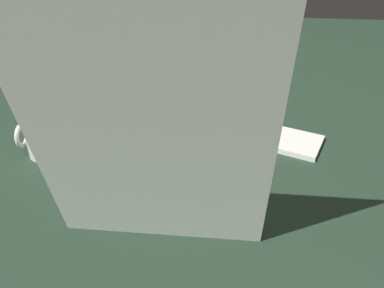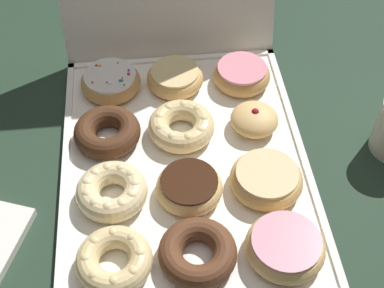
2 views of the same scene
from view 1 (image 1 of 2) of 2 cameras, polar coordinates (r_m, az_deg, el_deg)
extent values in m
plane|color=#233828|center=(1.13, -1.86, -2.39)|extent=(3.00, 3.00, 0.00)
cube|color=white|center=(1.13, -1.87, -2.18)|extent=(0.42, 0.55, 0.01)
cube|color=white|center=(1.36, -0.45, 4.25)|extent=(0.42, 0.01, 0.01)
cube|color=white|center=(0.92, -4.00, -11.40)|extent=(0.42, 0.01, 0.01)
cube|color=white|center=(1.12, 8.52, -2.63)|extent=(0.01, 0.55, 0.01)
cube|color=white|center=(1.17, -11.84, -1.48)|extent=(0.01, 0.55, 0.01)
cube|color=white|center=(0.69, -5.94, -0.36)|extent=(0.42, 0.16, 0.54)
torus|color=#EACC8C|center=(1.27, 4.67, 3.11)|extent=(0.11, 0.11, 0.04)
sphere|color=#EACC8C|center=(1.27, 2.93, 3.59)|extent=(0.02, 0.02, 0.02)
sphere|color=#EACC8C|center=(1.24, 3.38, 2.96)|extent=(0.02, 0.02, 0.02)
sphere|color=#EACC8C|center=(1.23, 4.64, 2.63)|extent=(0.02, 0.02, 0.02)
sphere|color=#EACC8C|center=(1.24, 5.93, 2.83)|extent=(0.02, 0.02, 0.02)
sphere|color=#EACC8C|center=(1.27, 6.46, 3.40)|extent=(0.02, 0.02, 0.02)
sphere|color=#EACC8C|center=(1.29, 5.96, 4.02)|extent=(0.02, 0.02, 0.02)
sphere|color=#EACC8C|center=(1.30, 4.74, 4.32)|extent=(0.02, 0.02, 0.02)
sphere|color=#EACC8C|center=(1.29, 3.50, 4.14)|extent=(0.02, 0.02, 0.02)
torus|color=#59331E|center=(1.28, -0.86, 3.42)|extent=(0.12, 0.12, 0.04)
torus|color=#E5B770|center=(1.30, -6.50, 3.77)|extent=(0.12, 0.12, 0.04)
cylinder|color=pink|center=(1.29, -6.55, 4.43)|extent=(0.10, 0.10, 0.01)
torus|color=beige|center=(1.16, 4.59, 0.26)|extent=(0.12, 0.12, 0.04)
sphere|color=beige|center=(1.16, 2.71, 0.81)|extent=(0.02, 0.02, 0.02)
sphere|color=beige|center=(1.14, 2.96, 0.26)|extent=(0.02, 0.02, 0.02)
sphere|color=beige|center=(1.13, 3.75, -0.17)|extent=(0.02, 0.02, 0.02)
sphere|color=beige|center=(1.13, 4.83, -0.31)|extent=(0.02, 0.02, 0.02)
sphere|color=beige|center=(1.13, 5.84, -0.11)|extent=(0.02, 0.02, 0.02)
sphere|color=beige|center=(1.15, 6.43, 0.34)|extent=(0.02, 0.02, 0.02)
sphere|color=beige|center=(1.17, 6.43, 0.89)|extent=(0.02, 0.02, 0.02)
sphere|color=beige|center=(1.18, 5.87, 1.38)|extent=(0.02, 0.02, 0.02)
sphere|color=beige|center=(1.19, 4.93, 1.65)|extent=(0.02, 0.02, 0.02)
sphere|color=beige|center=(1.19, 3.89, 1.63)|extent=(0.02, 0.02, 0.02)
sphere|color=beige|center=(1.18, 3.07, 1.32)|extent=(0.02, 0.02, 0.02)
torus|color=#E5B770|center=(1.18, -1.39, 0.60)|extent=(0.11, 0.11, 0.03)
cylinder|color=#381E11|center=(1.17, -1.40, 1.28)|extent=(0.09, 0.09, 0.01)
torus|color=tan|center=(1.19, -7.51, 0.90)|extent=(0.12, 0.12, 0.04)
cylinder|color=beige|center=(1.19, -7.57, 1.61)|extent=(0.10, 0.10, 0.01)
torus|color=#472816|center=(1.06, 4.74, -3.46)|extent=(0.12, 0.12, 0.04)
torus|color=#EACC8C|center=(1.06, -2.34, -3.07)|extent=(0.12, 0.12, 0.04)
sphere|color=#EACC8C|center=(1.06, -4.51, -2.48)|extent=(0.02, 0.02, 0.02)
sphere|color=#EACC8C|center=(1.04, -4.23, -3.32)|extent=(0.02, 0.02, 0.02)
sphere|color=#EACC8C|center=(1.03, -3.04, -3.84)|extent=(0.02, 0.02, 0.02)
sphere|color=#EACC8C|center=(1.03, -1.50, -3.78)|extent=(0.02, 0.02, 0.02)
sphere|color=#EACC8C|center=(1.04, -0.39, -3.16)|extent=(0.02, 0.02, 0.02)
sphere|color=#EACC8C|center=(1.07, -0.23, -2.31)|extent=(0.02, 0.02, 0.02)
sphere|color=#EACC8C|center=(1.08, -1.05, -1.63)|extent=(0.02, 0.02, 0.02)
sphere|color=#EACC8C|center=(1.09, -2.44, -1.41)|extent=(0.02, 0.02, 0.02)
sphere|color=#EACC8C|center=(1.08, -3.79, -1.74)|extent=(0.02, 0.02, 0.02)
ellipsoid|color=#E5B770|center=(1.09, -9.24, -2.61)|extent=(0.09, 0.09, 0.04)
sphere|color=#B21923|center=(1.08, -9.32, -1.80)|extent=(0.01, 0.01, 0.01)
torus|color=tan|center=(0.95, 4.08, -8.06)|extent=(0.11, 0.11, 0.03)
cylinder|color=white|center=(0.94, 4.12, -7.30)|extent=(0.10, 0.10, 0.01)
sphere|color=red|center=(0.94, 1.95, -6.85)|extent=(0.01, 0.01, 0.01)
sphere|color=green|center=(0.97, 2.62, -5.81)|extent=(0.00, 0.00, 0.00)
sphere|color=blue|center=(0.96, 3.00, -6.27)|extent=(0.01, 0.01, 0.01)
sphere|color=blue|center=(0.94, 1.87, -7.25)|extent=(0.01, 0.01, 0.01)
sphere|color=yellow|center=(0.92, 3.04, -8.26)|extent=(0.00, 0.00, 0.00)
sphere|color=yellow|center=(0.95, 2.69, -6.58)|extent=(0.00, 0.00, 0.00)
sphere|color=yellow|center=(0.92, 5.22, -8.24)|extent=(0.01, 0.01, 0.01)
sphere|color=white|center=(0.96, 4.16, -6.09)|extent=(0.01, 0.01, 0.01)
sphere|color=red|center=(0.92, 5.62, -8.28)|extent=(0.01, 0.01, 0.01)
sphere|color=white|center=(0.92, 5.33, -8.28)|extent=(0.01, 0.01, 0.01)
sphere|color=pink|center=(0.96, 4.49, -6.31)|extent=(0.01, 0.01, 0.01)
sphere|color=green|center=(0.96, 2.82, -6.27)|extent=(0.01, 0.01, 0.01)
sphere|color=orange|center=(0.96, 6.11, -6.46)|extent=(0.01, 0.01, 0.01)
torus|color=tan|center=(0.96, -3.09, -7.58)|extent=(0.11, 0.11, 0.03)
cylinder|color=#EACC8C|center=(0.95, -3.11, -6.83)|extent=(0.09, 0.09, 0.01)
torus|color=tan|center=(0.99, -10.72, -6.68)|extent=(0.11, 0.11, 0.04)
cylinder|color=pink|center=(0.98, -10.83, -5.88)|extent=(0.09, 0.09, 0.01)
cylinder|color=white|center=(1.21, -19.76, 0.87)|extent=(0.09, 0.09, 0.10)
cylinder|color=black|center=(1.19, -20.16, 2.77)|extent=(0.08, 0.08, 0.01)
torus|color=white|center=(1.23, -22.28, 1.20)|extent=(0.01, 0.07, 0.07)
cube|color=white|center=(1.23, 14.27, 0.09)|extent=(0.17, 0.17, 0.02)
camera|label=2|loc=(1.51, 3.30, 35.49)|focal=50.49mm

